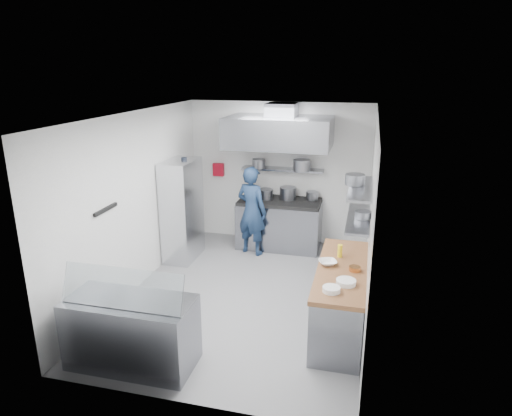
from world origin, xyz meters
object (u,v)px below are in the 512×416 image
(chef, at_px, (252,211))
(wire_rack, at_px, (182,210))
(display_case, at_px, (132,332))
(gas_range, at_px, (279,225))

(chef, xyz_separation_m, wire_rack, (-1.18, -0.51, 0.08))
(wire_rack, xyz_separation_m, display_case, (0.65, -3.14, -0.50))
(chef, distance_m, wire_rack, 1.29)
(chef, distance_m, display_case, 3.72)
(gas_range, relative_size, display_case, 1.07)
(display_case, bearing_deg, gas_range, 76.61)
(gas_range, xyz_separation_m, display_case, (-0.98, -4.10, -0.03))
(wire_rack, bearing_deg, display_case, -78.25)
(wire_rack, relative_size, display_case, 1.23)
(wire_rack, distance_m, display_case, 3.25)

